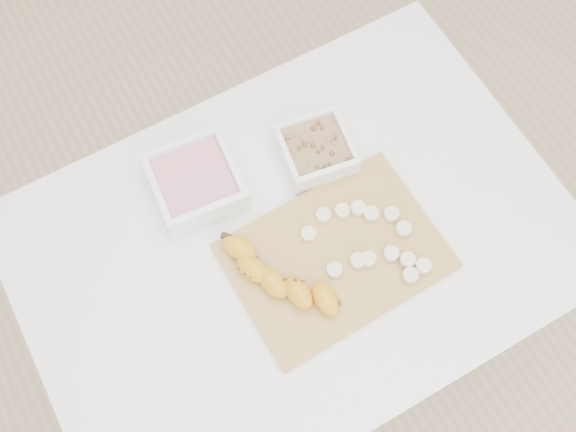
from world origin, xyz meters
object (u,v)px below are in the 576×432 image
banana (282,278)px  bowl_yogurt (196,183)px  bowl_granola (316,150)px  cutting_board (335,256)px  table (295,257)px

banana → bowl_yogurt: bearing=83.9°
bowl_granola → banana: size_ratio=0.64×
bowl_yogurt → cutting_board: (0.16, -0.24, -0.03)m
bowl_granola → banana: 0.26m
bowl_yogurt → bowl_granola: bearing=-11.7°
bowl_yogurt → cutting_board: 0.29m
bowl_yogurt → banana: bowl_yogurt is taller
table → banana: size_ratio=4.32×
bowl_granola → cutting_board: bowl_granola is taller
bowl_yogurt → bowl_granola: (0.23, -0.05, -0.01)m
bowl_yogurt → cutting_board: bearing=-56.7°
bowl_granola → banana: bowl_granola is taller
table → bowl_yogurt: size_ratio=5.92×
cutting_board → banana: banana is taller
cutting_board → banana: (-0.11, 0.00, 0.03)m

